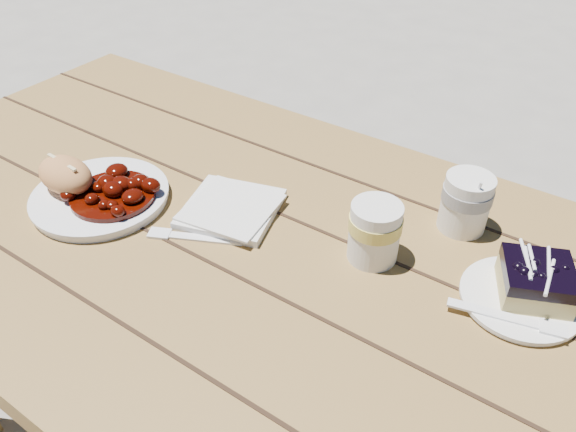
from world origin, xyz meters
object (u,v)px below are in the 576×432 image
Objects in this scene: blueberry_cake at (536,280)px; dessert_plate at (520,299)px; coffee_cup at (466,203)px; bread_roll at (65,175)px; main_plate at (100,197)px; second_cup at (374,232)px; picnic_table at (363,365)px.

dessert_plate is at bearing -147.54° from blueberry_cake.
blueberry_cake is at bearing -35.45° from coffee_cup.
coffee_cup is (0.60, 0.31, 0.00)m from bread_roll.
bread_roll is at bearing -160.02° from main_plate.
second_cup reaches higher than bread_roll.
coffee_cup is 0.17m from second_cup.
bread_roll is at bearing -152.79° from coffee_cup.
main_plate is 1.89× the size of blueberry_cake.
main_plate is 0.71m from blueberry_cake.
picnic_table is 20.83× the size of second_cup.
blueberry_cake is at bearing 11.80° from second_cup.
blueberry_cake is (0.19, 0.12, 0.20)m from picnic_table.
picnic_table is 17.69× the size of bread_roll.
second_cup is at bearing 17.00° from main_plate.
coffee_cup reaches higher than main_plate.
picnic_table is at bearing 7.63° from main_plate.
picnic_table is 20.83× the size of coffee_cup.
main_plate is 1.43× the size of dessert_plate.
second_cup is at bearing 167.96° from blueberry_cake.
second_cup reaches higher than dessert_plate.
blueberry_cake is 1.27× the size of coffee_cup.
coffee_cup is (-0.13, 0.12, 0.04)m from dessert_plate.
coffee_cup reaches higher than picnic_table.
dessert_plate is at bearing 8.50° from second_cup.
dessert_plate is (0.67, 0.17, -0.00)m from main_plate.
dessert_plate is 1.68× the size of coffee_cup.
dessert_plate is at bearing 14.33° from main_plate.
blueberry_cake is at bearing 56.31° from dessert_plate.
dessert_plate is 0.04m from blueberry_cake.
dessert_plate is at bearing -41.39° from coffee_cup.
picnic_table is 8.71× the size of main_plate.
bread_roll reaches higher than blueberry_cake.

